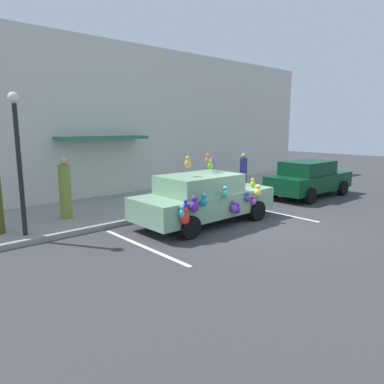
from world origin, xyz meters
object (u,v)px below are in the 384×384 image
teddy_bear_on_sidewalk (224,185)px  plush_covered_car (204,198)px  parked_sedan_behind (309,178)px  pedestrian_by_lamp (243,173)px  pedestrian_near_shopfront (65,190)px  street_lamp_post (18,149)px

teddy_bear_on_sidewalk → plush_covered_car: bearing=-145.5°
parked_sedan_behind → pedestrian_by_lamp: (-1.56, 2.34, 0.14)m
plush_covered_car → parked_sedan_behind: bearing=0.7°
plush_covered_car → pedestrian_by_lamp: plush_covered_car is taller
parked_sedan_behind → teddy_bear_on_sidewalk: parked_sedan_behind is taller
plush_covered_car → teddy_bear_on_sidewalk: (3.51, 2.42, -0.28)m
pedestrian_near_shopfront → pedestrian_by_lamp: bearing=-3.5°
teddy_bear_on_sidewalk → pedestrian_near_shopfront: size_ratio=0.42×
plush_covered_car → street_lamp_post: bearing=157.8°
pedestrian_near_shopfront → parked_sedan_behind: bearing=-16.6°
plush_covered_car → parked_sedan_behind: (6.33, 0.08, -0.01)m
parked_sedan_behind → teddy_bear_on_sidewalk: 3.67m
parked_sedan_behind → pedestrian_by_lamp: bearing=123.7°
plush_covered_car → parked_sedan_behind: 6.33m
plush_covered_car → pedestrian_near_shopfront: bearing=137.5°
parked_sedan_behind → pedestrian_near_shopfront: size_ratio=2.28×
teddy_bear_on_sidewalk → pedestrian_by_lamp: bearing=0.2°
street_lamp_post → teddy_bear_on_sidewalk: bearing=3.4°
parked_sedan_behind → plush_covered_car: bearing=-179.3°
plush_covered_car → teddy_bear_on_sidewalk: size_ratio=5.80×
parked_sedan_behind → pedestrian_by_lamp: pedestrian_by_lamp is taller
teddy_bear_on_sidewalk → street_lamp_post: street_lamp_post is taller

